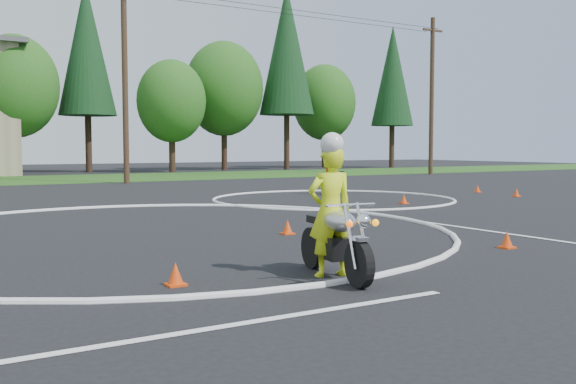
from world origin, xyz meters
TOP-DOWN VIEW (x-y plane):
  - ground at (0.00, 0.00)m, footprint 120.00×120.00m
  - course_markings at (2.17, 4.35)m, footprint 19.05×19.05m
  - primary_motorcycle at (0.48, -2.65)m, footprint 0.76×1.99m
  - rider_primary_grp at (0.48, -2.51)m, footprint 0.71×0.52m
  - rider_second_grp at (9.26, 9.81)m, footprint 1.06×1.80m
  - traffic_cones at (5.62, 2.73)m, footprint 18.76×10.21m
  - treeline at (14.78, 34.61)m, footprint 38.20×8.10m
  - utility_poles at (5.00, 21.00)m, footprint 41.60×1.12m

SIDE VIEW (x-z plane):
  - ground at x=0.00m, z-range 0.00..0.00m
  - course_markings at x=2.17m, z-range -0.05..0.07m
  - traffic_cones at x=5.62m, z-range -0.01..0.29m
  - primary_motorcycle at x=0.48m, z-range -0.02..1.04m
  - rider_second_grp at x=9.26m, z-range -0.24..1.40m
  - rider_primary_grp at x=0.48m, z-range -0.03..1.92m
  - utility_poles at x=5.00m, z-range 0.20..10.20m
  - treeline at x=14.78m, z-range -0.64..13.88m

